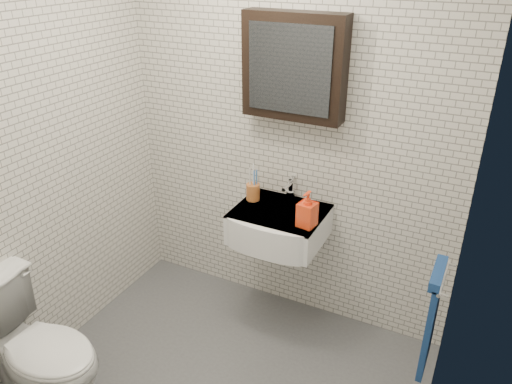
# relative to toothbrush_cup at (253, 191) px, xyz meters

# --- Properties ---
(room_shell) EXTENTS (2.22, 2.02, 2.51)m
(room_shell) POSITION_rel_toothbrush_cup_xyz_m (0.16, -0.83, 0.56)
(room_shell) COLOR silver
(room_shell) RESTS_ON ground
(washbasin) EXTENTS (0.55, 0.50, 0.20)m
(washbasin) POSITION_rel_toothbrush_cup_xyz_m (0.21, -0.10, -0.15)
(washbasin) COLOR white
(washbasin) RESTS_ON room_shell
(faucet) EXTENTS (0.06, 0.20, 0.15)m
(faucet) POSITION_rel_toothbrush_cup_xyz_m (0.21, 0.10, 0.01)
(faucet) COLOR silver
(faucet) RESTS_ON washbasin
(mirror_cabinet) EXTENTS (0.60, 0.15, 0.60)m
(mirror_cabinet) POSITION_rel_toothbrush_cup_xyz_m (0.21, 0.09, 0.79)
(mirror_cabinet) COLOR black
(mirror_cabinet) RESTS_ON room_shell
(towel_rail) EXTENTS (0.09, 0.30, 0.58)m
(towel_rail) POSITION_rel_toothbrush_cup_xyz_m (1.21, -0.48, -0.19)
(towel_rail) COLOR silver
(towel_rail) RESTS_ON room_shell
(toothbrush_cup) EXTENTS (0.10, 0.10, 0.24)m
(toothbrush_cup) POSITION_rel_toothbrush_cup_xyz_m (0.00, 0.00, 0.00)
(toothbrush_cup) COLOR #AF602B
(toothbrush_cup) RESTS_ON washbasin
(soap_bottle) EXTENTS (0.11, 0.11, 0.22)m
(soap_bottle) POSITION_rel_toothbrush_cup_xyz_m (0.43, -0.16, 0.05)
(soap_bottle) COLOR orange
(soap_bottle) RESTS_ON washbasin
(toilet) EXTENTS (0.78, 0.46, 0.79)m
(toilet) POSITION_rel_toothbrush_cup_xyz_m (-0.64, -1.28, -0.52)
(toilet) COLOR white
(toilet) RESTS_ON ground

